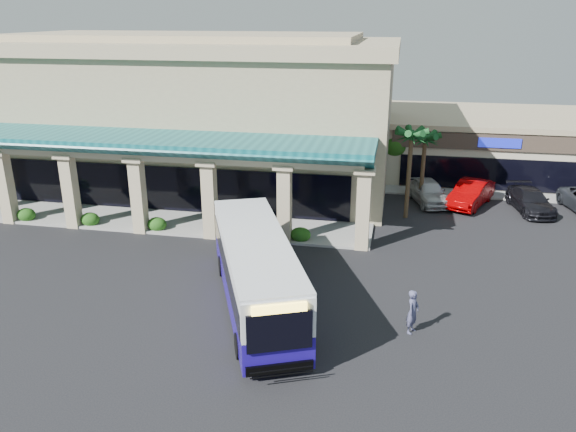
% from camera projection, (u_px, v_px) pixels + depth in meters
% --- Properties ---
extents(ground, '(110.00, 110.00, 0.00)m').
position_uv_depth(ground, '(235.00, 279.00, 28.48)').
color(ground, black).
extents(main_building, '(30.80, 14.80, 11.35)m').
position_uv_depth(main_building, '(190.00, 111.00, 42.77)').
color(main_building, tan).
rests_on(main_building, ground).
extents(arcade, '(30.00, 6.20, 5.70)m').
position_uv_depth(arcade, '(141.00, 180.00, 35.24)').
color(arcade, '#0F545A').
rests_on(arcade, ground).
extents(strip_mall, '(22.50, 12.50, 4.90)m').
position_uv_depth(strip_mall, '(524.00, 145.00, 46.54)').
color(strip_mall, beige).
rests_on(strip_mall, ground).
extents(palm_0, '(2.40, 2.40, 6.60)m').
position_uv_depth(palm_0, '(409.00, 169.00, 35.97)').
color(palm_0, '#0F3A16').
rests_on(palm_0, ground).
extents(palm_1, '(2.40, 2.40, 5.80)m').
position_uv_depth(palm_1, '(423.00, 164.00, 38.70)').
color(palm_1, '#0F3A16').
rests_on(palm_1, ground).
extents(broadleaf_tree, '(2.60, 2.60, 4.81)m').
position_uv_depth(broadleaf_tree, '(395.00, 153.00, 43.84)').
color(broadleaf_tree, '#1D4B11').
rests_on(broadleaf_tree, ground).
extents(transit_bus, '(7.22, 12.22, 3.37)m').
position_uv_depth(transit_bus, '(256.00, 273.00, 25.31)').
color(transit_bus, '#210F97').
rests_on(transit_bus, ground).
extents(pedestrian, '(0.70, 0.83, 1.93)m').
position_uv_depth(pedestrian, '(413.00, 312.00, 23.43)').
color(pedestrian, '#494A6C').
rests_on(pedestrian, ground).
extents(car_silver, '(3.39, 5.33, 1.69)m').
position_uv_depth(car_silver, '(428.00, 191.00, 39.69)').
color(car_silver, '#BCBCBC').
rests_on(car_silver, ground).
extents(car_white, '(3.83, 5.57, 1.74)m').
position_uv_depth(car_white, '(471.00, 194.00, 39.11)').
color(car_white, '#9A0002').
rests_on(car_white, ground).
extents(car_red, '(2.93, 5.41, 1.49)m').
position_uv_depth(car_red, '(530.00, 200.00, 38.06)').
color(car_red, black).
rests_on(car_red, ground).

